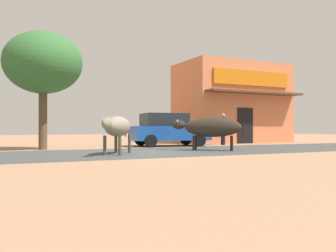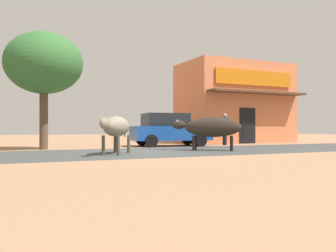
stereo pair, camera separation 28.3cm
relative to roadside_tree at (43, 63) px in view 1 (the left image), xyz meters
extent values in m
plane|color=#A57858|center=(2.89, -3.30, -3.62)|extent=(80.00, 80.00, 0.00)
cube|color=#404443|center=(2.89, -3.30, -3.62)|extent=(72.00, 5.46, 0.00)
cube|color=#DB794C|center=(12.03, 3.39, -1.13)|extent=(6.82, 4.03, 4.99)
cube|color=orange|center=(12.03, 1.31, 0.27)|extent=(5.45, 0.10, 0.90)
cube|color=brown|center=(12.03, 0.92, -0.63)|extent=(6.54, 0.90, 0.12)
cube|color=black|center=(11.54, 1.34, -2.57)|extent=(1.10, 0.06, 2.10)
cylinder|color=brown|center=(0.00, 0.00, -2.32)|extent=(0.35, 0.35, 2.59)
ellipsoid|color=#326831|center=(0.00, 0.00, 0.03)|extent=(3.24, 3.24, 2.59)
cube|color=#19499F|center=(6.13, 0.46, -2.97)|extent=(4.04, 2.16, 0.70)
cube|color=#1E2328|center=(5.84, 0.49, -2.30)|extent=(2.29, 1.83, 0.64)
cylinder|color=black|center=(7.47, 1.20, -3.32)|extent=(0.62, 0.24, 0.60)
cylinder|color=black|center=(7.29, -0.54, -3.32)|extent=(0.62, 0.24, 0.60)
cylinder|color=black|center=(4.97, 1.47, -3.32)|extent=(0.62, 0.24, 0.60)
cylinder|color=black|center=(4.78, -0.28, -3.32)|extent=(0.62, 0.24, 0.60)
ellipsoid|color=gray|center=(2.03, -3.80, -2.66)|extent=(1.71, 2.02, 0.71)
ellipsoid|color=gray|center=(1.34, -4.81, -2.57)|extent=(0.55, 0.62, 0.36)
cone|color=beige|center=(1.40, -4.91, -2.39)|extent=(0.06, 0.06, 0.12)
cone|color=beige|center=(1.23, -4.79, -2.39)|extent=(0.06, 0.06, 0.12)
cylinder|color=#49453A|center=(1.89, -4.47, -3.29)|extent=(0.11, 0.11, 0.66)
cylinder|color=#49453A|center=(1.46, -4.18, -3.29)|extent=(0.11, 0.11, 0.66)
cylinder|color=#49453A|center=(2.60, -3.43, -3.29)|extent=(0.11, 0.11, 0.66)
cylinder|color=#49453A|center=(2.18, -3.13, -3.29)|extent=(0.11, 0.11, 0.66)
cylinder|color=#49453A|center=(2.61, -2.96, -2.76)|extent=(0.05, 0.05, 0.57)
ellipsoid|color=#2D251D|center=(6.13, -3.53, -2.68)|extent=(2.27, 1.96, 0.79)
ellipsoid|color=#2D251D|center=(5.01, -2.69, -2.58)|extent=(0.62, 0.56, 0.36)
cone|color=beige|center=(4.91, -2.74, -2.40)|extent=(0.06, 0.06, 0.12)
cone|color=beige|center=(5.03, -2.58, -2.40)|extent=(0.06, 0.06, 0.12)
cylinder|color=black|center=(5.38, -3.28, -3.32)|extent=(0.11, 0.11, 0.60)
cylinder|color=black|center=(5.69, -2.88, -3.32)|extent=(0.11, 0.11, 0.60)
cylinder|color=black|center=(6.57, -4.18, -3.32)|extent=(0.11, 0.11, 0.60)
cylinder|color=black|center=(6.88, -3.78, -3.32)|extent=(0.11, 0.11, 0.60)
cylinder|color=black|center=(7.08, -4.25, -2.78)|extent=(0.05, 0.05, 0.64)
cylinder|color=#262633|center=(9.29, 0.44, -3.19)|extent=(0.14, 0.14, 0.86)
cylinder|color=#262633|center=(9.29, 0.26, -3.19)|extent=(0.14, 0.14, 0.86)
cube|color=#265999|center=(9.29, 0.35, -2.46)|extent=(0.47, 0.39, 0.61)
sphere|color=tan|center=(9.29, 0.35, -2.04)|extent=(0.23, 0.23, 0.23)
cylinder|color=#265999|center=(9.29, 0.61, -2.43)|extent=(0.09, 0.09, 0.55)
cylinder|color=#265999|center=(9.29, 0.09, -2.43)|extent=(0.09, 0.09, 0.55)
camera|label=1|loc=(-1.88, -15.89, -2.72)|focal=38.69mm
camera|label=2|loc=(-1.62, -16.01, -2.72)|focal=38.69mm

